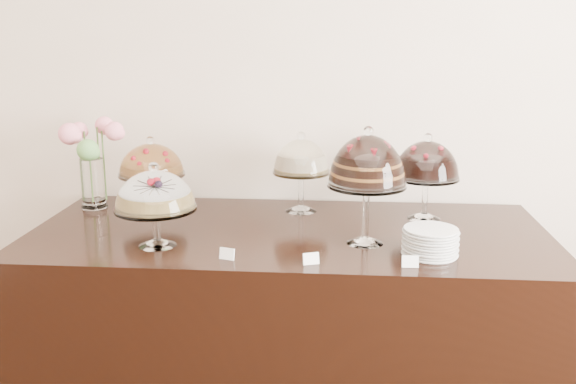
# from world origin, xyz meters

# --- Properties ---
(wall_back) EXTENTS (5.00, 0.04, 3.00)m
(wall_back) POSITION_xyz_m (0.00, 3.00, 1.50)
(wall_back) COLOR beige
(wall_back) RESTS_ON ground
(display_counter) EXTENTS (2.20, 1.00, 0.90)m
(display_counter) POSITION_xyz_m (-0.18, 2.45, 0.45)
(display_counter) COLOR black
(display_counter) RESTS_ON ground
(cake_stand_sugar_sponge) EXTENTS (0.32, 0.32, 0.34)m
(cake_stand_sugar_sponge) POSITION_xyz_m (-0.69, 2.20, 1.11)
(cake_stand_sugar_sponge) COLOR white
(cake_stand_sugar_sponge) RESTS_ON display_counter
(cake_stand_choco_layer) EXTENTS (0.31, 0.31, 0.47)m
(cake_stand_choco_layer) POSITION_xyz_m (0.14, 2.30, 1.22)
(cake_stand_choco_layer) COLOR white
(cake_stand_choco_layer) RESTS_ON display_counter
(cake_stand_cheesecake) EXTENTS (0.27, 0.27, 0.38)m
(cake_stand_cheesecake) POSITION_xyz_m (-0.15, 2.75, 1.15)
(cake_stand_cheesecake) COLOR white
(cake_stand_cheesecake) RESTS_ON display_counter
(cake_stand_dark_choco) EXTENTS (0.30, 0.30, 0.39)m
(cake_stand_dark_choco) POSITION_xyz_m (0.41, 2.67, 1.15)
(cake_stand_dark_choco) COLOR white
(cake_stand_dark_choco) RESTS_ON display_counter
(cake_stand_fruit_tart) EXTENTS (0.31, 0.31, 0.36)m
(cake_stand_fruit_tart) POSITION_xyz_m (-0.85, 2.70, 1.13)
(cake_stand_fruit_tart) COLOR white
(cake_stand_fruit_tart) RESTS_ON display_counter
(flower_vase) EXTENTS (0.29, 0.30, 0.43)m
(flower_vase) POSITION_xyz_m (-1.14, 2.72, 1.16)
(flower_vase) COLOR white
(flower_vase) RESTS_ON display_counter
(plate_stack) EXTENTS (0.21, 0.21, 0.10)m
(plate_stack) POSITION_xyz_m (0.38, 2.18, 0.95)
(plate_stack) COLOR silver
(plate_stack) RESTS_ON display_counter
(price_card_left) EXTENTS (0.06, 0.03, 0.04)m
(price_card_left) POSITION_xyz_m (-0.38, 2.07, 0.92)
(price_card_left) COLOR white
(price_card_left) RESTS_ON display_counter
(price_card_right) EXTENTS (0.06, 0.02, 0.04)m
(price_card_right) POSITION_xyz_m (0.29, 2.04, 0.92)
(price_card_right) COLOR white
(price_card_right) RESTS_ON display_counter
(price_card_extra) EXTENTS (0.06, 0.03, 0.04)m
(price_card_extra) POSITION_xyz_m (-0.07, 2.04, 0.92)
(price_card_extra) COLOR white
(price_card_extra) RESTS_ON display_counter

